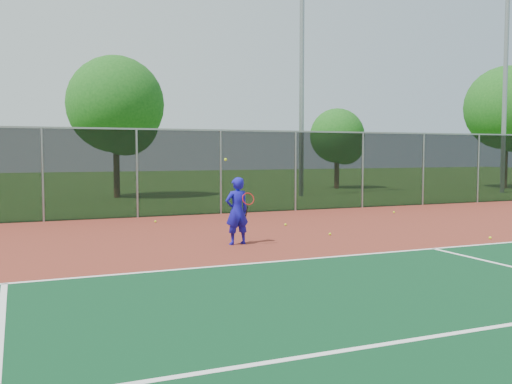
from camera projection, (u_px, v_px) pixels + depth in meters
The scene contains 14 objects.
ground at pixel (458, 286), 9.51m from camera, with size 120.00×120.00×0.00m, color #2D5C1A.
court_apron at pixel (387, 264), 11.35m from camera, with size 30.00×20.00×0.02m, color maroon.
fence_back at pixel (221, 171), 20.44m from camera, with size 30.00×0.06×3.03m.
tennis_player at pixel (237, 211), 13.66m from camera, with size 0.62×0.63×2.08m.
practice_ball_0 at pixel (155, 221), 17.97m from camera, with size 0.07×0.07×0.07m, color #C5EC1B.
practice_ball_1 at pixel (285, 225), 17.19m from camera, with size 0.07×0.07×0.07m, color #C5EC1B.
practice_ball_2 at pixel (490, 238), 14.53m from camera, with size 0.07×0.07×0.07m, color #C5EC1B.
practice_ball_5 at pixel (330, 234), 15.22m from camera, with size 0.07×0.07×0.07m, color #C5EC1B.
practice_ball_6 at pixel (394, 212), 20.74m from camera, with size 0.07×0.07×0.07m, color #C5EC1B.
floodlight_n at pixel (302, 58), 28.57m from camera, with size 0.90×0.40×12.39m.
floodlight_ne at pixel (506, 65), 31.04m from camera, with size 0.90×0.40×12.39m.
tree_back_left at pixel (118, 109), 27.76m from camera, with size 4.72×4.72×6.93m.
tree_back_mid at pixel (339, 138), 35.08m from camera, with size 3.36×3.36×4.93m.
tree_back_right at pixel (509, 112), 35.04m from camera, with size 5.13×5.13×7.53m.
Camera 1 is at (-6.76, -7.33, 2.24)m, focal length 40.00 mm.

